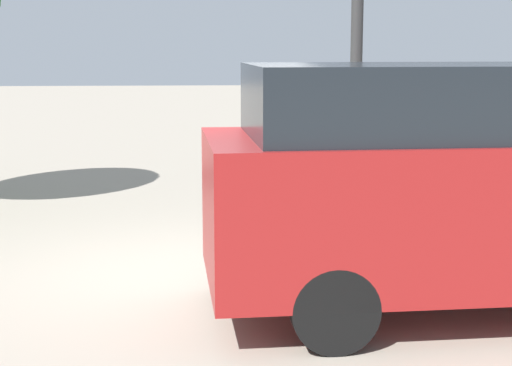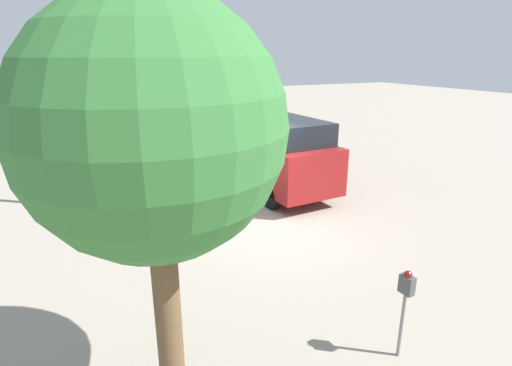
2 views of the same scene
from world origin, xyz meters
TOP-DOWN VIEW (x-y plane):
  - ground_plane at (0.00, 0.00)m, footprint 80.00×80.00m
  - parking_meter_near at (0.62, 0.38)m, footprint 0.21×0.13m
  - parking_meter_far at (-4.70, 0.43)m, footprint 0.21×0.13m
  - lamp_post at (2.22, 2.41)m, footprint 0.44×0.44m
  - parked_van at (2.68, -1.37)m, footprint 5.20×2.16m
  - street_tree at (-4.08, 3.47)m, footprint 2.65×2.65m

SIDE VIEW (x-z plane):
  - ground_plane at x=0.00m, z-range 0.00..0.00m
  - parking_meter_far at x=-4.70m, z-range 0.32..1.67m
  - parking_meter_near at x=0.62m, z-range 0.36..1.86m
  - parked_van at x=2.68m, z-range 0.09..2.39m
  - lamp_post at x=2.22m, z-range -1.06..5.97m
  - street_tree at x=-4.08m, z-range 1.00..5.70m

